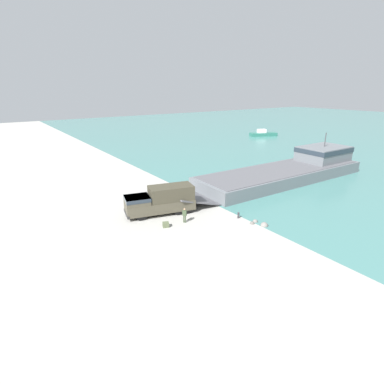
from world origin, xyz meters
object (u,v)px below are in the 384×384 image
Objects in this scene: moored_boat_a at (263,134)px; mooring_bollard at (238,215)px; cargo_crate at (166,225)px; landing_craft at (292,169)px; soldier_on_ramp at (185,214)px; military_truck at (161,200)px.

moored_boat_a reaches higher than mooring_bollard.
landing_craft is at bearing 98.69° from cargo_crate.
soldier_on_ramp is 6.23m from mooring_bollard.
landing_craft is at bearing -18.24° from moored_boat_a.
military_truck reaches higher than mooring_bollard.
military_truck is (0.58, -24.97, 0.13)m from landing_craft.
soldier_on_ramp reaches higher than mooring_bollard.
landing_craft is at bearing -163.99° from military_truck.
landing_craft is 45.06m from moored_boat_a.
moored_boat_a is 11.51× the size of mooring_bollard.
military_truck is 64.79m from moored_boat_a.
landing_craft is 55.59× the size of cargo_crate.
cargo_crate is (-2.79, -7.92, -0.13)m from mooring_bollard.
landing_craft is at bearing 151.01° from soldier_on_ramp.
mooring_bollard reaches higher than cargo_crate.
military_truck is at bearing -116.77° from soldier_on_ramp.
landing_craft reaches higher than moored_boat_a.
soldier_on_ramp is 0.20× the size of moored_boat_a.
landing_craft is 49.02× the size of mooring_bollard.
soldier_on_ramp is at bearing -31.45° from moored_boat_a.
cargo_crate is at bearing 81.70° from military_truck.
moored_boat_a is at bearing 123.56° from cargo_crate.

